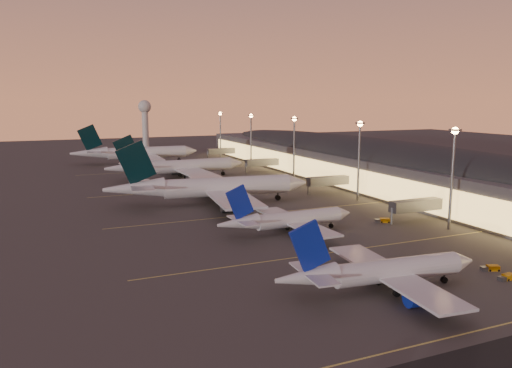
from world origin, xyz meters
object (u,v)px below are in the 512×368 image
at_px(airliner_wide_near, 211,188).
at_px(radar_tower, 145,115).
at_px(baggage_tug_a, 491,268).
at_px(baggage_tug_c, 383,220).
at_px(airliner_wide_far, 136,153).
at_px(airliner_wide_mid, 177,167).
at_px(airliner_narrow_north, 288,220).
at_px(baggage_tug_b, 507,277).
at_px(airliner_narrow_south, 381,272).

relative_size(airliner_wide_near, radar_tower, 1.99).
distance_m(baggage_tug_a, baggage_tug_c, 39.90).
relative_size(radar_tower, baggage_tug_c, 7.85).
xyz_separation_m(airliner_wide_far, baggage_tug_a, (33.25, -194.22, -4.86)).
relative_size(airliner_wide_mid, baggage_tug_c, 14.31).
distance_m(airliner_narrow_north, baggage_tug_c, 28.74).
bearing_deg(baggage_tug_a, baggage_tug_b, -82.85).
xyz_separation_m(airliner_wide_near, airliner_wide_far, (-3.08, 113.66, -0.01)).
height_order(radar_tower, baggage_tug_a, radar_tower).
xyz_separation_m(airliner_narrow_south, airliner_wide_far, (-6.91, 194.58, 1.79)).
distance_m(airliner_wide_near, baggage_tug_a, 86.16).
height_order(baggage_tug_a, baggage_tug_c, baggage_tug_c).
distance_m(airliner_narrow_north, radar_tower, 248.22).
distance_m(airliner_narrow_north, baggage_tug_a, 46.41).
distance_m(airliner_narrow_south, airliner_wide_near, 81.03).
height_order(radar_tower, baggage_tug_b, radar_tower).
xyz_separation_m(baggage_tug_a, baggage_tug_b, (-1.44, -4.88, 0.00)).
bearing_deg(airliner_wide_near, airliner_wide_mid, 92.60).
distance_m(baggage_tug_a, baggage_tug_b, 5.08).
bearing_deg(baggage_tug_a, airliner_wide_mid, 124.50).
xyz_separation_m(airliner_narrow_north, airliner_wide_mid, (-2.69, 96.73, 1.49)).
xyz_separation_m(radar_tower, baggage_tug_b, (8.88, -291.85, -21.41)).
bearing_deg(airliner_wide_far, airliner_wide_mid, -81.14).
height_order(airliner_wide_mid, radar_tower, radar_tower).
relative_size(airliner_wide_near, airliner_wide_mid, 1.09).
distance_m(airliner_narrow_north, airliner_wide_mid, 96.78).
distance_m(airliner_wide_far, baggage_tug_c, 159.34).
bearing_deg(airliner_narrow_south, baggage_tug_c, 57.17).
bearing_deg(baggage_tug_c, baggage_tug_a, -70.90).
height_order(airliner_narrow_south, radar_tower, radar_tower).
height_order(airliner_wide_mid, baggage_tug_b, airliner_wide_mid).
xyz_separation_m(airliner_wide_near, baggage_tug_c, (35.08, -40.96, -4.81)).
bearing_deg(airliner_narrow_south, radar_tower, 92.00).
relative_size(airliner_narrow_south, radar_tower, 1.18).
xyz_separation_m(airliner_wide_near, baggage_tug_a, (30.16, -80.56, -4.87)).
bearing_deg(baggage_tug_a, airliner_narrow_north, 144.32).
distance_m(airliner_wide_far, radar_tower, 96.97).
height_order(baggage_tug_b, baggage_tug_c, baggage_tug_c).
relative_size(airliner_wide_far, radar_tower, 1.98).
relative_size(airliner_narrow_south, baggage_tug_a, 10.48).
xyz_separation_m(airliner_narrow_south, radar_tower, (16.02, 287.34, 18.34)).
bearing_deg(airliner_wide_mid, airliner_wide_near, -96.33).
height_order(baggage_tug_a, baggage_tug_b, baggage_tug_b).
height_order(airliner_narrow_south, baggage_tug_a, airliner_narrow_south).
height_order(airliner_narrow_north, baggage_tug_c, airliner_narrow_north).
xyz_separation_m(airliner_wide_near, radar_tower, (19.85, 206.42, 16.54)).
height_order(airliner_wide_near, baggage_tug_b, airliner_wide_near).
bearing_deg(airliner_wide_near, airliner_narrow_south, -80.82).
bearing_deg(airliner_narrow_north, baggage_tug_c, -2.00).
bearing_deg(airliner_wide_far, baggage_tug_c, -74.07).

